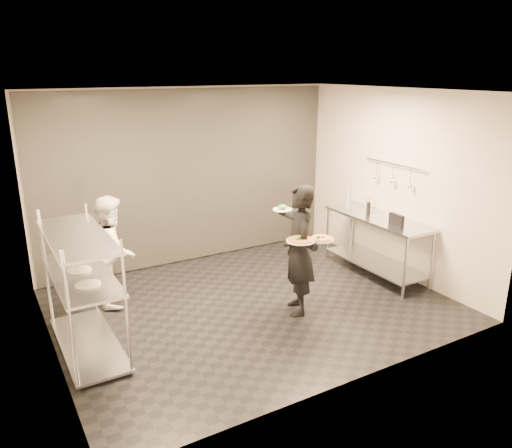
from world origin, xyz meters
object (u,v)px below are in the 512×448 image
chef (113,250)px  pizza_plate_near (301,240)px  bottle_green (348,199)px  prep_counter (376,235)px  waiter (299,250)px  bottle_clear (368,203)px  pos_monitor (396,220)px  pass_rack (83,286)px  pizza_plate_far (321,239)px  bottle_dark (368,209)px  salad_plate (283,208)px

chef → pizza_plate_near: size_ratio=4.28×
pizza_plate_near → bottle_green: bearing=35.3°
bottle_green → prep_counter: bearing=-86.0°
waiter → chef: bearing=-104.2°
prep_counter → chef: (-3.73, 1.04, 0.12)m
bottle_clear → pos_monitor: bearing=-107.3°
bottle_clear → chef: bearing=170.6°
pizza_plate_near → chef: bearing=137.7°
prep_counter → waiter: (-1.75, -0.44, 0.22)m
prep_counter → pass_rack: bearing=-180.0°
pass_rack → chef: pass_rack is taller
waiter → bottle_green: waiter is taller
pos_monitor → bottle_green: bottle_green is taller
pizza_plate_far → pos_monitor: bearing=6.4°
pass_rack → pizza_plate_near: 2.56m
pizza_plate_near → pos_monitor: size_ratio=1.34×
bottle_clear → bottle_dark: (-0.23, -0.26, 0.00)m
pizza_plate_near → pizza_plate_far: (0.31, -0.00, -0.04)m
pizza_plate_near → pos_monitor: (1.75, 0.16, -0.06)m
salad_plate → pos_monitor: salad_plate is taller
waiter → pizza_plate_near: waiter is taller
pizza_plate_near → waiter: bearing=59.5°
pass_rack → waiter: 2.62m
waiter → chef: (-1.98, 1.48, -0.10)m
bottle_green → bottle_dark: bearing=-93.4°
pizza_plate_near → bottle_clear: size_ratio=1.72×
pass_rack → waiter: size_ratio=0.94×
bottle_clear → salad_plate: bearing=-165.0°
bottle_green → chef: bearing=173.9°
pizza_plate_near → bottle_clear: (2.03, 1.05, -0.05)m
bottle_green → bottle_dark: size_ratio=1.37×
pizza_plate_near → pos_monitor: bearing=5.2°
prep_counter → salad_plate: 1.94m
pass_rack → waiter: bearing=-9.5°
waiter → pizza_plate_far: size_ratio=5.52×
pass_rack → pos_monitor: size_ratio=6.15×
chef → pos_monitor: (3.61, -1.53, 0.27)m
prep_counter → bottle_clear: (0.16, 0.40, 0.40)m
prep_counter → pos_monitor: bearing=-103.8°
prep_counter → chef: 3.87m
bottle_clear → prep_counter: bearing=-111.4°
pizza_plate_near → bottle_green: (1.83, 1.29, -0.01)m
pizza_plate_near → bottle_green: bottle_green is taller
prep_counter → chef: bearing=164.4°
waiter → pos_monitor: bearing=110.5°
chef → waiter: bearing=-113.2°
pass_rack → pos_monitor: pass_rack is taller
prep_counter → bottle_dark: 0.43m
salad_plate → bottle_green: (1.75, 0.77, -0.28)m
waiter → pizza_plate_near: (-0.13, -0.21, 0.23)m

